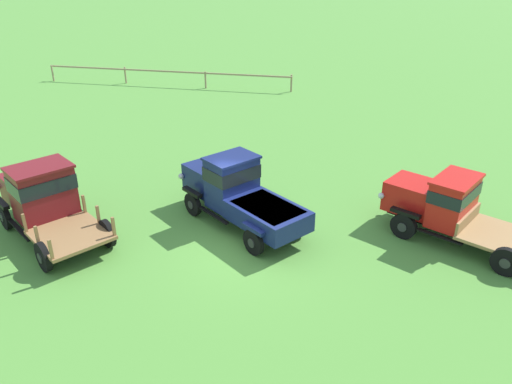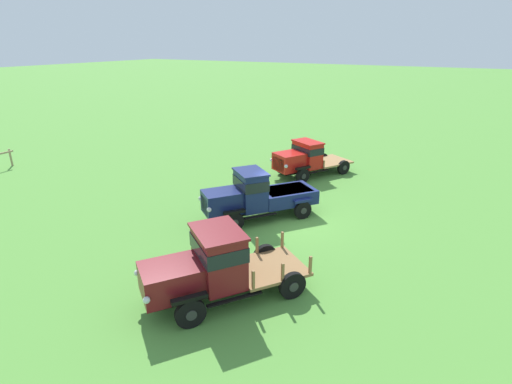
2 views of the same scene
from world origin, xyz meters
name	(u,v)px [view 1 (image 1 of 2)]	position (x,y,z in m)	size (l,w,h in m)	color
ground_plane	(247,246)	(0.00, 0.00, 0.00)	(240.00, 240.00, 0.00)	#518E38
paddock_fence	(167,73)	(-9.80, 18.80, 0.85)	(17.01, 0.63, 1.11)	#997F60
vintage_truck_foreground_near	(42,196)	(-6.61, -0.34, 1.21)	(5.24, 4.48, 2.32)	black
vintage_truck_second_in_line	(238,192)	(-0.62, 1.44, 1.10)	(5.06, 4.42, 2.26)	black
vintage_truck_midrow_center	(445,205)	(5.95, 1.94, 1.08)	(5.21, 3.98, 2.07)	black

